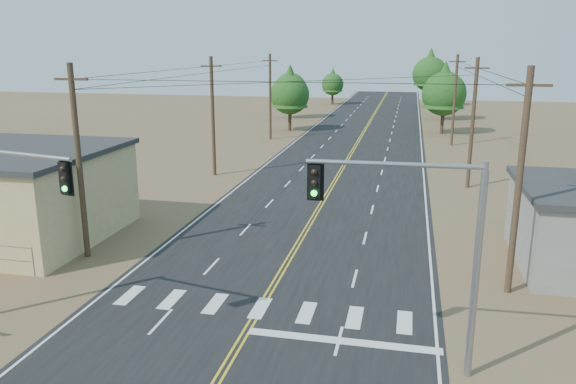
# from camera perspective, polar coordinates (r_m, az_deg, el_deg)

# --- Properties ---
(road) EXTENTS (15.00, 200.00, 0.02)m
(road) POSITION_cam_1_polar(r_m,az_deg,el_deg) (44.67, 4.48, 0.59)
(road) COLOR black
(road) RESTS_ON ground
(utility_pole_left_near) EXTENTS (1.80, 0.30, 10.00)m
(utility_pole_left_near) POSITION_cam_1_polar(r_m,az_deg,el_deg) (30.33, -20.47, 2.94)
(utility_pole_left_near) COLOR #4C3826
(utility_pole_left_near) RESTS_ON ground
(utility_pole_left_mid) EXTENTS (1.80, 0.30, 10.00)m
(utility_pole_left_mid) POSITION_cam_1_polar(r_m,az_deg,el_deg) (48.16, -7.65, 7.70)
(utility_pole_left_mid) COLOR #4C3826
(utility_pole_left_mid) RESTS_ON ground
(utility_pole_left_far) EXTENTS (1.80, 0.30, 10.00)m
(utility_pole_left_far) POSITION_cam_1_polar(r_m,az_deg,el_deg) (67.22, -1.82, 9.72)
(utility_pole_left_far) COLOR #4C3826
(utility_pole_left_far) RESTS_ON ground
(utility_pole_right_near) EXTENTS (1.80, 0.30, 10.00)m
(utility_pole_right_near) POSITION_cam_1_polar(r_m,az_deg,el_deg) (26.03, 22.42, 0.97)
(utility_pole_right_near) COLOR #4C3826
(utility_pole_right_near) RESTS_ON ground
(utility_pole_right_mid) EXTENTS (1.80, 0.30, 10.00)m
(utility_pole_right_mid) POSITION_cam_1_polar(r_m,az_deg,el_deg) (45.57, 18.25, 6.72)
(utility_pole_right_mid) COLOR #4C3826
(utility_pole_right_mid) RESTS_ON ground
(utility_pole_right_far) EXTENTS (1.80, 0.30, 10.00)m
(utility_pole_right_far) POSITION_cam_1_polar(r_m,az_deg,el_deg) (65.39, 16.56, 9.00)
(utility_pole_right_far) COLOR #4C3826
(utility_pole_right_far) RESTS_ON ground
(signal_mast_right) EXTENTS (5.66, 0.60, 7.36)m
(signal_mast_right) POSITION_cam_1_polar(r_m,az_deg,el_deg) (18.53, 14.00, -4.10)
(signal_mast_right) COLOR gray
(signal_mast_right) RESTS_ON ground
(tree_left_near) EXTENTS (5.12, 5.12, 8.54)m
(tree_left_near) POSITION_cam_1_polar(r_m,az_deg,el_deg) (74.27, 0.18, 10.26)
(tree_left_near) COLOR #3F2D1E
(tree_left_near) RESTS_ON ground
(tree_left_mid) EXTENTS (4.92, 4.92, 8.19)m
(tree_left_mid) POSITION_cam_1_polar(r_m,az_deg,el_deg) (87.71, 0.24, 10.77)
(tree_left_mid) COLOR #3F2D1E
(tree_left_mid) RESTS_ON ground
(tree_left_far) EXTENTS (4.17, 4.17, 6.96)m
(tree_left_far) POSITION_cam_1_polar(r_m,az_deg,el_deg) (109.47, 4.56, 11.07)
(tree_left_far) COLOR #3F2D1E
(tree_left_far) RESTS_ON ground
(tree_right_near) EXTENTS (5.48, 5.48, 9.13)m
(tree_right_near) POSITION_cam_1_polar(r_m,az_deg,el_deg) (74.04, 15.60, 10.01)
(tree_right_near) COLOR #3F2D1E
(tree_right_near) RESTS_ON ground
(tree_right_mid) EXTENTS (5.14, 5.14, 8.57)m
(tree_right_mid) POSITION_cam_1_polar(r_m,az_deg,el_deg) (88.69, 15.67, 10.44)
(tree_right_mid) COLOR #3F2D1E
(tree_right_mid) RESTS_ON ground
(tree_right_far) EXTENTS (6.40, 6.40, 10.66)m
(tree_right_far) POSITION_cam_1_polar(r_m,az_deg,el_deg) (109.21, 14.25, 11.87)
(tree_right_far) COLOR #3F2D1E
(tree_right_far) RESTS_ON ground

